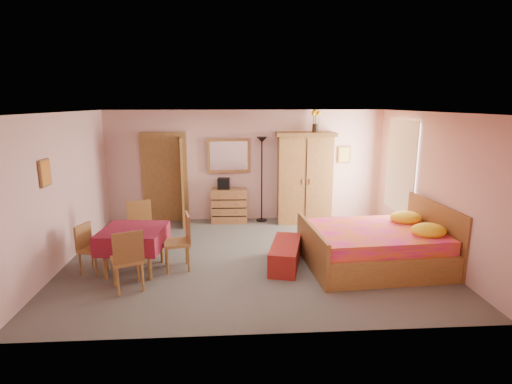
{
  "coord_description": "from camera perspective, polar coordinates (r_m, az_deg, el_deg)",
  "views": [
    {
      "loc": [
        -0.36,
        -6.85,
        2.75
      ],
      "look_at": [
        0.1,
        0.3,
        1.15
      ],
      "focal_mm": 28.0,
      "sensor_mm": 36.0,
      "label": 1
    }
  ],
  "objects": [
    {
      "name": "floor",
      "position": [
        7.39,
        -0.63,
        -9.26
      ],
      "size": [
        6.5,
        6.5,
        0.0
      ],
      "primitive_type": "plane",
      "color": "#605D55",
      "rests_on": "ground"
    },
    {
      "name": "ceiling",
      "position": [
        6.86,
        -0.69,
        11.33
      ],
      "size": [
        6.5,
        6.5,
        0.0
      ],
      "primitive_type": "plane",
      "rotation": [
        3.14,
        0.0,
        0.0
      ],
      "color": "brown",
      "rests_on": "wall_back"
    },
    {
      "name": "wall_back",
      "position": [
        9.47,
        -1.46,
        3.78
      ],
      "size": [
        6.5,
        0.1,
        2.6
      ],
      "primitive_type": "cube",
      "color": "#DAA59E",
      "rests_on": "floor"
    },
    {
      "name": "wall_front",
      "position": [
        4.6,
        1.01,
        -5.81
      ],
      "size": [
        6.5,
        0.1,
        2.6
      ],
      "primitive_type": "cube",
      "color": "#DAA59E",
      "rests_on": "floor"
    },
    {
      "name": "wall_left",
      "position": [
        7.58,
        -26.02,
        0.26
      ],
      "size": [
        0.1,
        5.0,
        2.6
      ],
      "primitive_type": "cube",
      "color": "#DAA59E",
      "rests_on": "floor"
    },
    {
      "name": "wall_right",
      "position": [
        7.88,
        23.67,
        0.91
      ],
      "size": [
        0.1,
        5.0,
        2.6
      ],
      "primitive_type": "cube",
      "color": "#DAA59E",
      "rests_on": "floor"
    },
    {
      "name": "doorway",
      "position": [
        9.6,
        -12.85,
        1.93
      ],
      "size": [
        1.06,
        0.12,
        2.15
      ],
      "primitive_type": "cube",
      "color": "#9E6B35",
      "rests_on": "floor"
    },
    {
      "name": "window",
      "position": [
        8.9,
        20.04,
        3.43
      ],
      "size": [
        0.08,
        1.4,
        1.95
      ],
      "primitive_type": "cube",
      "color": "white",
      "rests_on": "wall_right"
    },
    {
      "name": "picture_left",
      "position": [
        6.95,
        -27.94,
        2.42
      ],
      "size": [
        0.04,
        0.32,
        0.42
      ],
      "primitive_type": "cube",
      "color": "orange",
      "rests_on": "wall_left"
    },
    {
      "name": "picture_back",
      "position": [
        9.78,
        12.48,
        5.25
      ],
      "size": [
        0.3,
        0.04,
        0.4
      ],
      "primitive_type": "cube",
      "color": "#D8BF59",
      "rests_on": "wall_back"
    },
    {
      "name": "chest_of_drawers",
      "position": [
        9.4,
        -3.82,
        -1.96
      ],
      "size": [
        0.85,
        0.45,
        0.79
      ],
      "primitive_type": "cube",
      "rotation": [
        0.0,
        0.0,
        -0.04
      ],
      "color": "#A46737",
      "rests_on": "floor"
    },
    {
      "name": "wall_mirror",
      "position": [
        9.38,
        -3.92,
        5.22
      ],
      "size": [
        1.02,
        0.1,
        0.8
      ],
      "primitive_type": "cube",
      "rotation": [
        0.0,
        0.0,
        0.04
      ],
      "color": "white",
      "rests_on": "wall_back"
    },
    {
      "name": "stereo",
      "position": [
        9.32,
        -4.64,
        1.21
      ],
      "size": [
        0.29,
        0.22,
        0.26
      ],
      "primitive_type": "cube",
      "rotation": [
        0.0,
        0.0,
        -0.04
      ],
      "color": "black",
      "rests_on": "chest_of_drawers"
    },
    {
      "name": "floor_lamp",
      "position": [
        9.33,
        0.83,
        1.77
      ],
      "size": [
        0.26,
        0.26,
        1.99
      ],
      "primitive_type": "cube",
      "rotation": [
        0.0,
        0.0,
        0.01
      ],
      "color": "black",
      "rests_on": "floor"
    },
    {
      "name": "wardrobe",
      "position": [
        9.33,
        6.92,
        2.03
      ],
      "size": [
        1.37,
        0.75,
        2.11
      ],
      "primitive_type": "cube",
      "rotation": [
        0.0,
        0.0,
        -0.05
      ],
      "color": "#AD733A",
      "rests_on": "floor"
    },
    {
      "name": "sunflower_vase",
      "position": [
        9.3,
        8.5,
        10.05
      ],
      "size": [
        0.22,
        0.22,
        0.51
      ],
      "primitive_type": "cube",
      "rotation": [
        0.0,
        0.0,
        0.08
      ],
      "color": "yellow",
      "rests_on": "wardrobe"
    },
    {
      "name": "bed",
      "position": [
        7.15,
        16.57,
        -6.01
      ],
      "size": [
        2.43,
        1.98,
        1.07
      ],
      "primitive_type": "cube",
      "rotation": [
        0.0,
        0.0,
        0.07
      ],
      "color": "#E7168B",
      "rests_on": "floor"
    },
    {
      "name": "bench",
      "position": [
        6.98,
        4.22,
        -8.87
      ],
      "size": [
        0.73,
        1.28,
        0.4
      ],
      "primitive_type": "cube",
      "rotation": [
        0.0,
        0.0,
        -0.24
      ],
      "color": "maroon",
      "rests_on": "floor"
    },
    {
      "name": "dining_table",
      "position": [
        7.01,
        -17.01,
        -7.88
      ],
      "size": [
        1.09,
        1.09,
        0.73
      ],
      "primitive_type": "cube",
      "rotation": [
        0.0,
        0.0,
        -0.1
      ],
      "color": "maroon",
      "rests_on": "floor"
    },
    {
      "name": "chair_south",
      "position": [
        6.33,
        -17.94,
        -9.08
      ],
      "size": [
        0.57,
        0.57,
        0.96
      ],
      "primitive_type": "cube",
      "rotation": [
        0.0,
        0.0,
        0.4
      ],
      "color": "#A97639",
      "rests_on": "floor"
    },
    {
      "name": "chair_north",
      "position": [
        7.64,
        -16.02,
        -5.11
      ],
      "size": [
        0.58,
        0.58,
        0.98
      ],
      "primitive_type": "cube",
      "rotation": [
        0.0,
        0.0,
        3.51
      ],
      "color": "olive",
      "rests_on": "floor"
    },
    {
      "name": "chair_west",
      "position": [
        7.15,
        -22.26,
        -7.52
      ],
      "size": [
        0.48,
        0.48,
        0.82
      ],
      "primitive_type": "cube",
      "rotation": [
        0.0,
        0.0,
        -1.91
      ],
      "color": "#9F6735",
      "rests_on": "floor"
    },
    {
      "name": "chair_east",
      "position": [
        6.87,
        -11.26,
        -7.02
      ],
      "size": [
        0.51,
        0.51,
        0.95
      ],
      "primitive_type": "cube",
      "rotation": [
        0.0,
        0.0,
        1.78
      ],
      "color": "#AA7839",
      "rests_on": "floor"
    }
  ]
}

